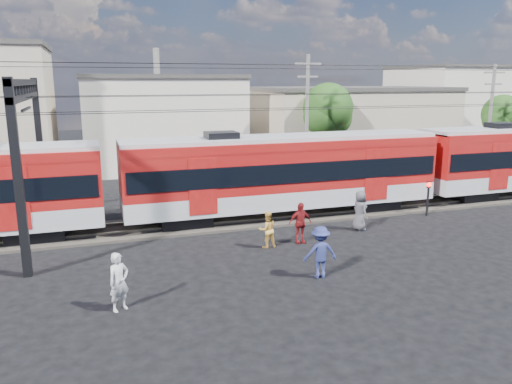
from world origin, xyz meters
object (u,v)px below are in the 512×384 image
at_px(commuter_train, 287,171).
at_px(crossing_signal, 428,192).
at_px(pedestrian_a, 119,282).
at_px(car_silver, 497,172).
at_px(pedestrian_c, 320,252).

relative_size(commuter_train, crossing_signal, 27.52).
xyz_separation_m(commuter_train, pedestrian_a, (-8.85, -8.34, -1.49)).
xyz_separation_m(pedestrian_a, crossing_signal, (15.78, 6.14, 0.35)).
xyz_separation_m(car_silver, crossing_signal, (-10.44, -6.22, 0.63)).
height_order(pedestrian_a, pedestrian_c, pedestrian_c).
height_order(commuter_train, pedestrian_a, commuter_train).
relative_size(commuter_train, pedestrian_a, 27.50).
bearing_deg(pedestrian_a, crossing_signal, -8.46).
xyz_separation_m(pedestrian_a, pedestrian_c, (6.92, 0.42, 0.03)).
height_order(commuter_train, pedestrian_c, commuter_train).
bearing_deg(car_silver, pedestrian_a, 109.11).
distance_m(pedestrian_a, car_silver, 28.99).
distance_m(pedestrian_a, crossing_signal, 16.94).
xyz_separation_m(commuter_train, crossing_signal, (6.93, -2.20, -1.13)).
distance_m(commuter_train, pedestrian_c, 8.28).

